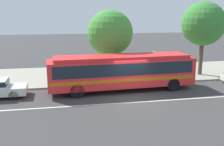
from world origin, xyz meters
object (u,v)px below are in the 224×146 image
Objects in this scene: transit_bus at (122,70)px; bus_stop_sign at (154,62)px; pedestrian_waiting_near_sign at (121,70)px; street_tree_mid_block at (203,24)px; street_tree_near_stop at (110,33)px.

transit_bus reaches higher than bus_stop_sign.
pedestrian_waiting_near_sign is 8.75m from street_tree_mid_block.
street_tree_near_stop reaches higher than pedestrian_waiting_near_sign.
bus_stop_sign reaches higher than pedestrian_waiting_near_sign.
street_tree_mid_block is at bearing 6.78° from pedestrian_waiting_near_sign.
transit_bus is 1.86× the size of street_tree_near_stop.
bus_stop_sign is (3.16, 1.81, 0.19)m from transit_bus.
street_tree_mid_block is at bearing 22.12° from transit_bus.
transit_bus is 6.80× the size of pedestrian_waiting_near_sign.
street_tree_near_stop is at bearing 155.66° from bus_stop_sign.
street_tree_mid_block reaches higher than bus_stop_sign.
street_tree_mid_block is (7.85, 0.93, 3.74)m from pedestrian_waiting_near_sign.
transit_bus is 1.65× the size of street_tree_mid_block.
street_tree_near_stop reaches higher than transit_bus.
transit_bus is at bearing -157.88° from street_tree_mid_block.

